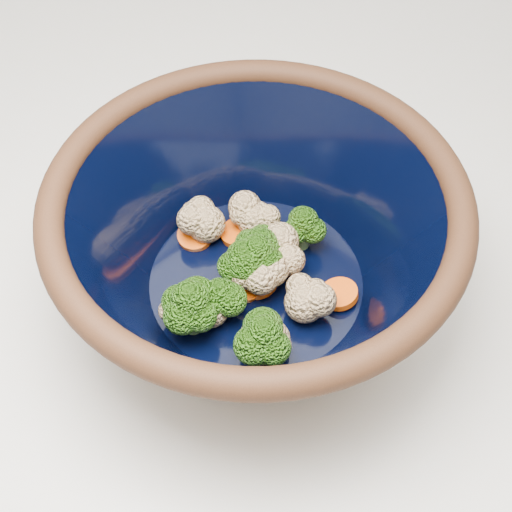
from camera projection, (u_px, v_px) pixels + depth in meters
counter at (192, 447)px, 1.00m from camera, size 1.20×1.20×0.90m
mixing_bowl at (256, 245)px, 0.54m from camera, size 0.36×0.36×0.14m
vegetable_pile at (249, 272)px, 0.55m from camera, size 0.16×0.16×0.06m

